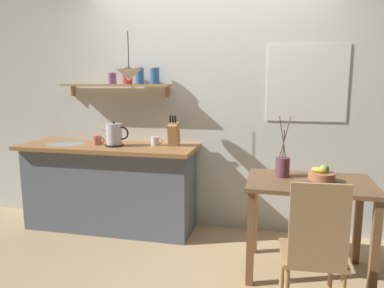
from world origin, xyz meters
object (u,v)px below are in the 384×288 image
(fruit_bowl, at_px, (322,175))
(twig_vase, at_px, (282,166))
(dining_table, at_px, (309,198))
(coffee_mug_spare, at_px, (155,141))
(knife_block, at_px, (174,134))
(dining_chair_near, at_px, (314,249))
(pendant_lamp, at_px, (129,75))
(electric_kettle, at_px, (114,135))
(coffee_mug_by_sink, at_px, (98,140))

(fruit_bowl, xyz_separation_m, twig_vase, (-0.30, 0.08, 0.03))
(dining_table, height_order, coffee_mug_spare, coffee_mug_spare)
(knife_block, bearing_deg, coffee_mug_spare, -172.02)
(dining_table, xyz_separation_m, dining_chair_near, (-0.02, -0.70, -0.10))
(twig_vase, distance_m, pendant_lamp, 1.64)
(dining_table, bearing_deg, fruit_bowl, 3.34)
(dining_chair_near, height_order, electric_kettle, electric_kettle)
(coffee_mug_by_sink, relative_size, pendant_lamp, 0.28)
(electric_kettle, bearing_deg, dining_table, -14.14)
(coffee_mug_spare, bearing_deg, dining_chair_near, -41.95)
(twig_vase, bearing_deg, electric_kettle, 167.02)
(knife_block, relative_size, coffee_mug_by_sink, 2.44)
(pendant_lamp, bearing_deg, electric_kettle, 156.19)
(pendant_lamp, bearing_deg, coffee_mug_spare, 51.20)
(twig_vase, distance_m, coffee_mug_spare, 1.35)
(dining_table, height_order, coffee_mug_by_sink, coffee_mug_by_sink)
(electric_kettle, bearing_deg, fruit_bowl, -13.42)
(knife_block, height_order, pendant_lamp, pendant_lamp)
(coffee_mug_spare, height_order, pendant_lamp, pendant_lamp)
(pendant_lamp, bearing_deg, twig_vase, -11.26)
(electric_kettle, height_order, coffee_mug_spare, electric_kettle)
(twig_vase, bearing_deg, coffee_mug_by_sink, 167.47)
(coffee_mug_spare, bearing_deg, fruit_bowl, -20.80)
(dining_chair_near, bearing_deg, dining_table, 88.13)
(fruit_bowl, relative_size, twig_vase, 0.41)
(dining_table, xyz_separation_m, knife_block, (-1.28, 0.62, 0.39))
(twig_vase, height_order, coffee_mug_by_sink, twig_vase)
(electric_kettle, distance_m, coffee_mug_spare, 0.41)
(coffee_mug_by_sink, relative_size, coffee_mug_spare, 1.05)
(electric_kettle, height_order, coffee_mug_by_sink, electric_kettle)
(fruit_bowl, bearing_deg, dining_chair_near, -98.54)
(coffee_mug_by_sink, distance_m, coffee_mug_spare, 0.60)
(dining_table, height_order, pendant_lamp, pendant_lamp)
(pendant_lamp, bearing_deg, fruit_bowl, -12.06)
(pendant_lamp, bearing_deg, knife_block, 34.09)
(knife_block, xyz_separation_m, coffee_mug_spare, (-0.19, -0.03, -0.08))
(electric_kettle, relative_size, coffee_mug_spare, 2.24)
(coffee_mug_by_sink, distance_m, pendant_lamp, 0.79)
(twig_vase, bearing_deg, fruit_bowl, -15.84)
(coffee_mug_by_sink, height_order, pendant_lamp, pendant_lamp)
(fruit_bowl, relative_size, electric_kettle, 0.75)
(knife_block, bearing_deg, dining_table, -25.84)
(dining_table, distance_m, coffee_mug_spare, 1.61)
(knife_block, distance_m, pendant_lamp, 0.73)
(electric_kettle, bearing_deg, coffee_mug_spare, 17.89)
(dining_chair_near, bearing_deg, pendant_lamp, 146.37)
(pendant_lamp, bearing_deg, dining_chair_near, -33.63)
(fruit_bowl, bearing_deg, twig_vase, 164.16)
(fruit_bowl, bearing_deg, coffee_mug_spare, 159.20)
(coffee_mug_by_sink, bearing_deg, dining_chair_near, -30.57)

